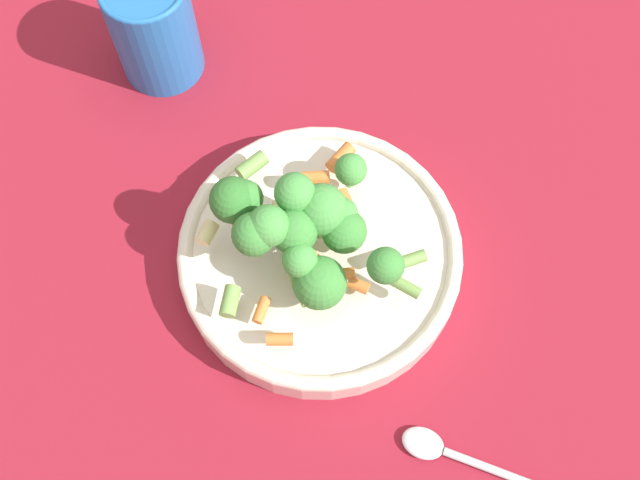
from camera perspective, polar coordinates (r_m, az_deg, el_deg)
The scene contains 5 objects.
ground_plane at distance 0.69m, azimuth 0.00°, elevation -1.77°, with size 3.00×3.00×0.00m, color maroon.
bowl at distance 0.67m, azimuth 0.00°, elevation -1.11°, with size 0.25×0.25×0.04m.
pasta_salad at distance 0.61m, azimuth -1.49°, elevation 0.86°, with size 0.20×0.20×0.08m.
cup at distance 0.78m, azimuth -12.57°, elevation 15.55°, with size 0.08×0.08×0.11m.
spoon at distance 0.65m, azimuth 10.89°, elevation -16.04°, with size 0.06×0.17×0.01m.
Camera 1 is at (0.26, 0.03, 0.64)m, focal length 42.00 mm.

